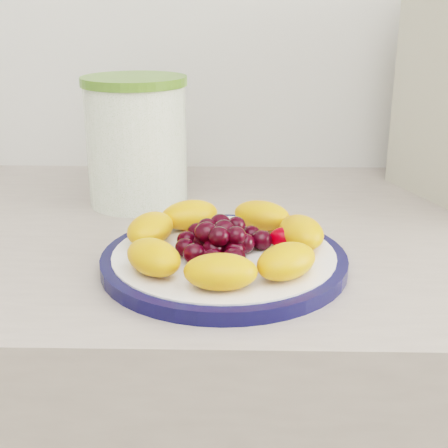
{
  "coord_description": "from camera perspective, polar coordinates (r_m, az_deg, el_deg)",
  "views": [
    {
      "loc": [
        -0.1,
        0.45,
        1.18
      ],
      "look_at": [
        -0.11,
        1.07,
        0.95
      ],
      "focal_mm": 50.0,
      "sensor_mm": 36.0,
      "label": 1
    }
  ],
  "objects": [
    {
      "name": "canister_lid",
      "position": [
        0.87,
        -8.25,
        12.83
      ],
      "size": [
        0.17,
        0.17,
        0.01
      ],
      "primitive_type": "cylinder",
      "rotation": [
        0.0,
        0.0,
        0.24
      ],
      "color": "#527C2B",
      "rests_on": "canister"
    },
    {
      "name": "plate_rim",
      "position": [
        0.68,
        -0.0,
        -3.39
      ],
      "size": [
        0.27,
        0.27,
        0.01
      ],
      "primitive_type": "cylinder",
      "color": "#0D0F3C",
      "rests_on": "counter"
    },
    {
      "name": "canister",
      "position": [
        0.88,
        -7.97,
        7.11
      ],
      "size": [
        0.17,
        0.17,
        0.17
      ],
      "primitive_type": "cylinder",
      "rotation": [
        0.0,
        0.0,
        0.24
      ],
      "color": "#426D16",
      "rests_on": "counter"
    },
    {
      "name": "fruit_plate",
      "position": [
        0.67,
        0.09,
        -1.34
      ],
      "size": [
        0.23,
        0.22,
        0.04
      ],
      "color": "orange",
      "rests_on": "plate_face"
    },
    {
      "name": "plate_face",
      "position": [
        0.68,
        0.0,
        -3.31
      ],
      "size": [
        0.24,
        0.24,
        0.02
      ],
      "primitive_type": "cylinder",
      "color": "white",
      "rests_on": "counter"
    }
  ]
}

